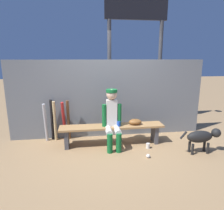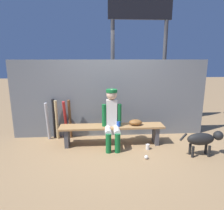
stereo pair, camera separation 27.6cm
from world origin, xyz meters
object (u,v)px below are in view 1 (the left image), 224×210
at_px(dugout_bench, 112,130).
at_px(baseball_glove, 135,122).
at_px(baseball, 148,156).
at_px(scoreboard, 138,20).
at_px(cup_on_bench, 119,124).
at_px(player_seated, 112,117).
at_px(bat_aluminum_black, 52,120).
at_px(dog, 202,137).
at_px(bat_aluminum_silver, 46,123).
at_px(cup_on_ground, 148,146).
at_px(bat_wood_natural, 55,121).
at_px(bat_aluminum_red, 64,121).
at_px(bat_wood_dark, 68,120).

height_order(dugout_bench, baseball_glove, baseball_glove).
relative_size(baseball, scoreboard, 0.02).
height_order(baseball, cup_on_bench, cup_on_bench).
xyz_separation_m(player_seated, bat_aluminum_black, (-1.30, 0.56, -0.18)).
xyz_separation_m(player_seated, dog, (1.70, -0.53, -0.31)).
height_order(bat_aluminum_silver, cup_on_ground, bat_aluminum_silver).
height_order(baseball_glove, scoreboard, scoreboard).
bearing_deg(bat_wood_natural, player_seated, -22.00).
relative_size(baseball, cup_on_ground, 0.67).
bearing_deg(cup_on_ground, baseball, -107.36).
xyz_separation_m(dugout_bench, bat_aluminum_silver, (-1.43, 0.36, 0.11)).
xyz_separation_m(baseball_glove, bat_aluminum_red, (-1.55, 0.41, -0.04)).
xyz_separation_m(baseball, dog, (1.11, 0.06, 0.30)).
height_order(dugout_bench, cup_on_ground, dugout_bench).
xyz_separation_m(cup_on_ground, dog, (0.98, -0.33, 0.28)).
height_order(cup_on_ground, cup_on_bench, cup_on_bench).
bearing_deg(dugout_bench, scoreboard, 55.79).
height_order(player_seated, bat_wood_dark, player_seated).
distance_m(baseball, dog, 1.15).
bearing_deg(dugout_bench, bat_aluminum_red, 158.41).
bearing_deg(bat_aluminum_red, baseball_glove, -14.92).
bearing_deg(baseball_glove, bat_wood_dark, 164.05).
bearing_deg(player_seated, bat_aluminum_silver, 161.95).
bearing_deg(bat_aluminum_black, cup_on_bench, -19.58).
xyz_separation_m(bat_wood_natural, cup_on_ground, (1.95, -0.69, -0.40)).
bearing_deg(bat_wood_natural, bat_aluminum_red, 5.63).
distance_m(bat_wood_dark, cup_on_bench, 1.17).
bearing_deg(cup_on_ground, dog, -18.77).
relative_size(bat_wood_natural, baseball, 12.39).
bearing_deg(cup_on_bench, player_seated, -162.71).
bearing_deg(bat_aluminum_red, dugout_bench, -21.59).
bearing_deg(bat_aluminum_black, bat_wood_dark, -6.30).
bearing_deg(player_seated, baseball_glove, 11.40).
bearing_deg(scoreboard, baseball_glove, -105.08).
distance_m(bat_aluminum_black, baseball, 2.26).
xyz_separation_m(bat_wood_natural, baseball, (1.82, -1.08, -0.42)).
bearing_deg(bat_aluminum_red, dog, -20.81).
xyz_separation_m(dugout_bench, player_seated, (-0.01, -0.10, 0.32)).
distance_m(dugout_bench, cup_on_ground, 0.82).
height_order(bat_aluminum_red, scoreboard, scoreboard).
bearing_deg(cup_on_ground, bat_wood_natural, 160.57).
bearing_deg(bat_aluminum_silver, dugout_bench, -14.16).
distance_m(player_seated, bat_aluminum_red, 1.17).
bearing_deg(baseball_glove, bat_wood_natural, 167.28).
distance_m(bat_wood_dark, bat_aluminum_black, 0.37).
relative_size(player_seated, bat_aluminum_black, 1.29).
relative_size(dugout_bench, baseball, 29.94).
xyz_separation_m(bat_wood_dark, bat_aluminum_black, (-0.37, 0.04, 0.01)).
height_order(bat_wood_dark, bat_aluminum_red, bat_wood_dark).
relative_size(baseball_glove, bat_wood_natural, 0.31).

